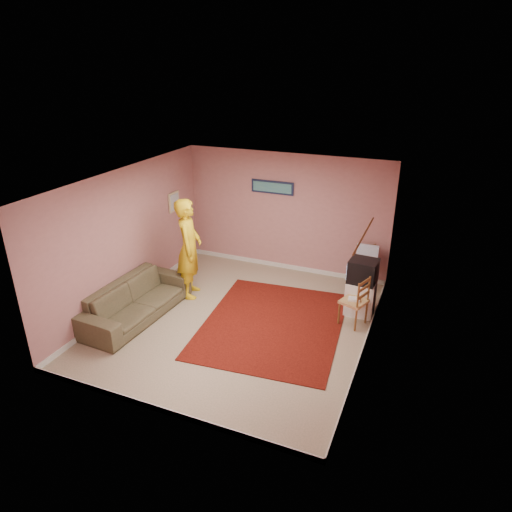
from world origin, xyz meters
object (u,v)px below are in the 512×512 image
at_px(chair_a, 366,263).
at_px(sofa, 136,300).
at_px(crt_tv, 363,271).
at_px(chair_b, 354,296).
at_px(tv_cabinet, 360,297).
at_px(person, 189,248).

xyz_separation_m(chair_a, sofa, (-3.65, -2.73, -0.23)).
relative_size(crt_tv, chair_b, 1.00).
bearing_deg(chair_b, crt_tv, -165.92).
bearing_deg(tv_cabinet, person, -170.42).
xyz_separation_m(chair_b, sofa, (-3.70, -1.26, -0.23)).
height_order(crt_tv, sofa, crt_tv).
distance_m(chair_b, person, 3.24).
relative_size(tv_cabinet, chair_b, 1.23).
bearing_deg(person, crt_tv, -101.30).
height_order(chair_a, person, person).
bearing_deg(tv_cabinet, chair_b, -96.37).
relative_size(chair_b, person, 0.27).
bearing_deg(tv_cabinet, sofa, -155.84).
bearing_deg(person, sofa, 135.57).
distance_m(chair_a, chair_b, 1.47).
xyz_separation_m(chair_a, person, (-3.16, -1.60, 0.44)).
bearing_deg(crt_tv, chair_a, 99.17).
height_order(chair_a, chair_b, chair_b).
distance_m(crt_tv, chair_a, 1.09).
height_order(crt_tv, chair_b, crt_tv).
height_order(chair_a, sofa, chair_a).
distance_m(tv_cabinet, chair_a, 1.08).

